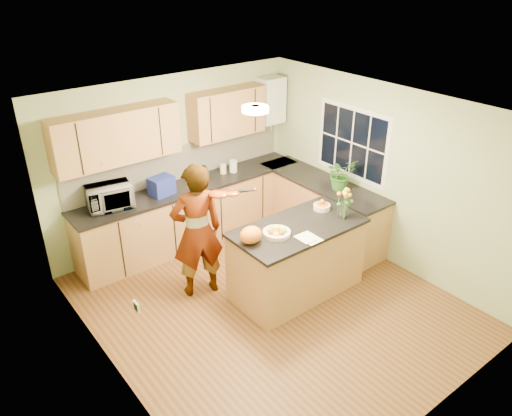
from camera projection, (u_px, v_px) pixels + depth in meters
floor at (270, 304)px, 6.34m from camera, size 4.50×4.50×0.00m
ceiling at (273, 112)px, 5.19m from camera, size 4.00×4.50×0.02m
wall_back at (174, 160)px, 7.34m from camera, size 4.00×0.02×2.50m
wall_front at (442, 317)px, 4.19m from camera, size 4.00×0.02×2.50m
wall_left at (107, 279)px, 4.67m from camera, size 0.02×4.50×2.50m
wall_right at (383, 175)px, 6.86m from camera, size 0.02×4.50×2.50m
back_counter at (194, 212)px, 7.54m from camera, size 3.64×0.62×0.94m
right_counter at (321, 209)px, 7.65m from camera, size 0.62×2.24×0.94m
splashback at (181, 162)px, 7.41m from camera, size 3.60×0.02×0.52m
upper_cabinets at (166, 126)px, 6.85m from camera, size 3.20×0.34×0.70m
boiler at (271, 100)px, 7.87m from camera, size 0.40×0.30×0.86m
window_right at (352, 143)px, 7.14m from camera, size 0.01×1.30×1.05m
light_switch at (136, 306)px, 4.24m from camera, size 0.02×0.09×0.09m
ceiling_lamp at (255, 109)px, 5.42m from camera, size 0.30×0.30×0.07m
peninsula_island at (297, 259)px, 6.37m from camera, size 1.69×0.87×0.97m
fruit_dish at (277, 231)px, 5.94m from camera, size 0.34×0.34×0.12m
orange_bowl at (322, 205)px, 6.53m from camera, size 0.22×0.22×0.13m
flower_vase at (345, 196)px, 6.22m from camera, size 0.24×0.24×0.45m
orange_bag at (251, 235)px, 5.76m from camera, size 0.30×0.27×0.20m
papers at (309, 238)px, 5.88m from camera, size 0.21×0.28×0.01m
violinist at (197, 231)px, 6.18m from camera, size 0.74×0.59×1.80m
violin at (219, 194)px, 5.89m from camera, size 0.63×0.54×0.16m
microwave at (109, 197)px, 6.59m from camera, size 0.63×0.48×0.32m
blue_box at (162, 186)px, 6.97m from camera, size 0.36×0.29×0.26m
kettle at (204, 173)px, 7.41m from camera, size 0.15×0.15×0.28m
jar_cream at (223, 169)px, 7.66m from camera, size 0.10×0.10×0.15m
jar_white at (233, 166)px, 7.70m from camera, size 0.16×0.16×0.19m
potted_plant at (341, 174)px, 7.08m from camera, size 0.48×0.44×0.46m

